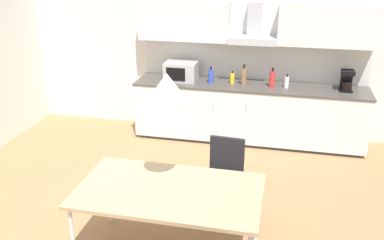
{
  "coord_description": "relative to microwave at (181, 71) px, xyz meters",
  "views": [
    {
      "loc": [
        1.32,
        -3.42,
        2.76
      ],
      "look_at": [
        0.37,
        0.84,
        1.0
      ],
      "focal_mm": 40.0,
      "sensor_mm": 36.0,
      "label": 1
    }
  ],
  "objects": [
    {
      "name": "bottle_red",
      "position": [
        1.37,
        -0.03,
        -0.02
      ],
      "size": [
        0.08,
        0.08,
        0.28
      ],
      "color": "red",
      "rests_on": "kitchen_counter"
    },
    {
      "name": "bottle_blue",
      "position": [
        0.46,
        -0.02,
        -0.03
      ],
      "size": [
        0.07,
        0.07,
        0.25
      ],
      "color": "blue",
      "rests_on": "kitchen_counter"
    },
    {
      "name": "bottle_white",
      "position": [
        1.57,
        -0.04,
        -0.05
      ],
      "size": [
        0.06,
        0.06,
        0.2
      ],
      "color": "white",
      "rests_on": "kitchen_counter"
    },
    {
      "name": "upper_wall_cabinets",
      "position": [
        1.05,
        0.16,
        0.73
      ],
      "size": [
        3.41,
        0.4,
        0.57
      ],
      "color": "silver"
    },
    {
      "name": "ground_plane",
      "position": [
        0.22,
        -2.67,
        -1.03
      ],
      "size": [
        8.18,
        9.0,
        0.02
      ],
      "primitive_type": "cube",
      "color": "#9E754C"
    },
    {
      "name": "coffee_maker",
      "position": [
        2.39,
        0.03,
        0.01
      ],
      "size": [
        0.18,
        0.19,
        0.3
      ],
      "color": "black",
      "rests_on": "kitchen_counter"
    },
    {
      "name": "dining_table",
      "position": [
        0.61,
        -2.88,
        -0.32
      ],
      "size": [
        1.67,
        0.95,
        0.74
      ],
      "color": "tan",
      "rests_on": "ground_plane"
    },
    {
      "name": "backsplash_tile",
      "position": [
        1.05,
        0.32,
        0.14
      ],
      "size": [
        3.41,
        0.02,
        0.55
      ],
      "primitive_type": "cube",
      "color": "silver",
      "rests_on": "kitchen_counter"
    },
    {
      "name": "bottle_yellow",
      "position": [
        0.78,
        0.01,
        -0.06
      ],
      "size": [
        0.07,
        0.07,
        0.19
      ],
      "color": "yellow",
      "rests_on": "kitchen_counter"
    },
    {
      "name": "pendant_lamp",
      "position": [
        0.61,
        -2.88,
        0.69
      ],
      "size": [
        0.32,
        0.32,
        0.22
      ],
      "primitive_type": "cone",
      "color": "silver"
    },
    {
      "name": "bottle_brown",
      "position": [
        0.95,
        -0.02,
        -0.01
      ],
      "size": [
        0.08,
        0.08,
        0.31
      ],
      "color": "brown",
      "rests_on": "kitchen_counter"
    },
    {
      "name": "wall_back",
      "position": [
        0.22,
        0.38,
        0.31
      ],
      "size": [
        6.54,
        0.1,
        2.67
      ],
      "primitive_type": "cube",
      "color": "silver",
      "rests_on": "ground_plane"
    },
    {
      "name": "chair_far_right",
      "position": [
        0.99,
        -2.02,
        -0.49
      ],
      "size": [
        0.43,
        0.43,
        0.87
      ],
      "color": "black",
      "rests_on": "ground_plane"
    },
    {
      "name": "microwave",
      "position": [
        0.0,
        0.0,
        0.0
      ],
      "size": [
        0.48,
        0.35,
        0.28
      ],
      "color": "#ADADB2",
      "rests_on": "kitchen_counter"
    },
    {
      "name": "kitchen_counter",
      "position": [
        1.05,
        0.0,
        -0.58
      ],
      "size": [
        3.43,
        0.68,
        0.88
      ],
      "color": "#333333",
      "rests_on": "ground_plane"
    }
  ]
}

